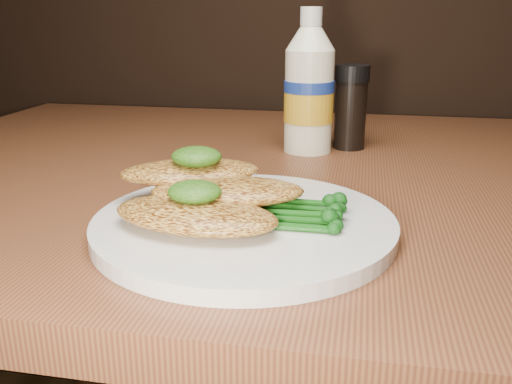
# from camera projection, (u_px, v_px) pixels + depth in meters

# --- Properties ---
(plate) EXTENTS (0.27, 0.27, 0.01)m
(plate) POSITION_uv_depth(u_px,v_px,m) (244.00, 225.00, 0.50)
(plate) COLOR silver
(plate) RESTS_ON dining_table
(chicken_front) EXTENTS (0.16, 0.10, 0.02)m
(chicken_front) POSITION_uv_depth(u_px,v_px,m) (195.00, 215.00, 0.47)
(chicken_front) COLOR gold
(chicken_front) RESTS_ON plate
(chicken_mid) EXTENTS (0.15, 0.10, 0.02)m
(chicken_mid) POSITION_uv_depth(u_px,v_px,m) (227.00, 191.00, 0.51)
(chicken_mid) COLOR gold
(chicken_mid) RESTS_ON plate
(chicken_back) EXTENTS (0.15, 0.11, 0.02)m
(chicken_back) POSITION_uv_depth(u_px,v_px,m) (190.00, 172.00, 0.54)
(chicken_back) COLOR gold
(chicken_back) RESTS_ON plate
(pesto_front) EXTENTS (0.05, 0.05, 0.02)m
(pesto_front) POSITION_uv_depth(u_px,v_px,m) (195.00, 192.00, 0.47)
(pesto_front) COLOR #093608
(pesto_front) RESTS_ON chicken_front
(pesto_back) EXTENTS (0.05, 0.05, 0.02)m
(pesto_back) POSITION_uv_depth(u_px,v_px,m) (196.00, 157.00, 0.53)
(pesto_back) COLOR #093608
(pesto_back) RESTS_ON chicken_back
(broccolini_bundle) EXTENTS (0.16, 0.15, 0.02)m
(broccolini_bundle) POSITION_uv_depth(u_px,v_px,m) (286.00, 209.00, 0.49)
(broccolini_bundle) COLOR #124B10
(broccolini_bundle) RESTS_ON plate
(mayo_bottle) EXTENTS (0.07, 0.07, 0.19)m
(mayo_bottle) POSITION_uv_depth(u_px,v_px,m) (309.00, 82.00, 0.76)
(mayo_bottle) COLOR white
(mayo_bottle) RESTS_ON dining_table
(pepper_grinder) EXTENTS (0.05, 0.05, 0.12)m
(pepper_grinder) POSITION_uv_depth(u_px,v_px,m) (351.00, 107.00, 0.79)
(pepper_grinder) COLOR black
(pepper_grinder) RESTS_ON dining_table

